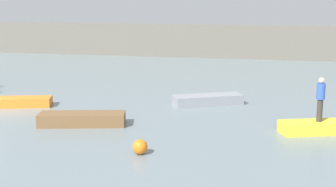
% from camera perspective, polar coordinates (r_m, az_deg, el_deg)
% --- Properties ---
extents(embankment_wall, '(80.00, 1.20, 3.04)m').
position_cam_1_polar(embankment_wall, '(45.01, -5.15, 6.67)').
color(embankment_wall, '#666056').
rests_on(embankment_wall, ground_plane).
extents(rowboat_orange, '(3.71, 2.04, 0.45)m').
position_cam_1_polar(rowboat_orange, '(23.87, -18.51, -1.00)').
color(rowboat_orange, orange).
rests_on(rowboat_orange, ground_plane).
extents(rowboat_brown, '(3.71, 1.95, 0.52)m').
position_cam_1_polar(rowboat_brown, '(19.51, -10.59, -3.14)').
color(rowboat_brown, brown).
rests_on(rowboat_brown, ground_plane).
extents(rowboat_grey, '(3.56, 2.61, 0.49)m').
position_cam_1_polar(rowboat_grey, '(23.11, 4.95, -0.79)').
color(rowboat_grey, gray).
rests_on(rowboat_grey, ground_plane).
extents(rowboat_yellow, '(3.19, 2.01, 0.46)m').
position_cam_1_polar(rowboat_yellow, '(19.03, 18.15, -3.98)').
color(rowboat_yellow, gold).
rests_on(rowboat_yellow, ground_plane).
extents(person_blue_shirt, '(0.32, 0.32, 1.74)m').
position_cam_1_polar(person_blue_shirt, '(18.76, 18.37, -0.44)').
color(person_blue_shirt, '#38332D').
rests_on(person_blue_shirt, rowboat_yellow).
extents(mooring_buoy, '(0.51, 0.51, 0.51)m').
position_cam_1_polar(mooring_buoy, '(15.61, -3.48, -6.61)').
color(mooring_buoy, orange).
rests_on(mooring_buoy, ground_plane).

